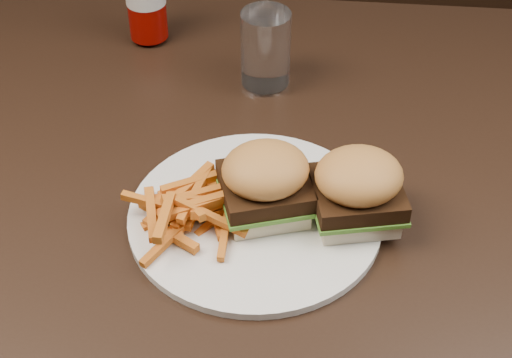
# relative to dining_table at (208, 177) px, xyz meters

# --- Properties ---
(dining_table) EXTENTS (1.20, 0.80, 0.04)m
(dining_table) POSITION_rel_dining_table_xyz_m (0.00, 0.00, 0.00)
(dining_table) COLOR black
(dining_table) RESTS_ON ground
(chair_far) EXTENTS (0.50, 0.50, 0.04)m
(chair_far) POSITION_rel_dining_table_xyz_m (0.24, 0.79, -0.30)
(chair_far) COLOR black
(chair_far) RESTS_ON ground
(plate) EXTENTS (0.27, 0.27, 0.01)m
(plate) POSITION_rel_dining_table_xyz_m (0.07, -0.09, 0.03)
(plate) COLOR white
(plate) RESTS_ON dining_table
(sandwich_half_a) EXTENTS (0.10, 0.10, 0.02)m
(sandwich_half_a) POSITION_rel_dining_table_xyz_m (0.08, -0.08, 0.04)
(sandwich_half_a) COLOR beige
(sandwich_half_a) RESTS_ON plate
(sandwich_half_b) EXTENTS (0.10, 0.09, 0.02)m
(sandwich_half_b) POSITION_rel_dining_table_xyz_m (0.17, -0.08, 0.04)
(sandwich_half_b) COLOR beige
(sandwich_half_b) RESTS_ON plate
(fries_pile) EXTENTS (0.14, 0.14, 0.05)m
(fries_pile) POSITION_rel_dining_table_xyz_m (0.01, -0.09, 0.05)
(fries_pile) COLOR #C95C2C
(fries_pile) RESTS_ON plate
(ketchup_bottle) EXTENTS (0.07, 0.07, 0.11)m
(ketchup_bottle) POSITION_rel_dining_table_xyz_m (-0.12, 0.26, 0.08)
(ketchup_bottle) COLOR #800804
(ketchup_bottle) RESTS_ON dining_table
(tumbler) EXTENTS (0.07, 0.07, 0.10)m
(tumbler) POSITION_rel_dining_table_xyz_m (0.05, 0.17, 0.08)
(tumbler) COLOR white
(tumbler) RESTS_ON dining_table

